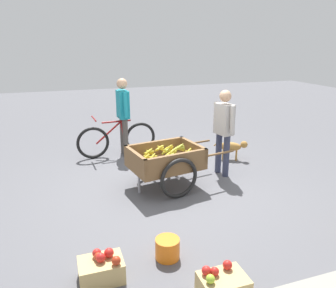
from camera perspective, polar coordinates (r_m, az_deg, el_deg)
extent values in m
plane|color=#56565B|center=(5.38, 0.31, -7.68)|extent=(24.00, 24.00, 0.00)
cube|color=brown|center=(5.26, -0.47, -3.55)|extent=(1.22, 0.98, 0.10)
cube|color=brown|center=(5.00, -5.75, -2.75)|extent=(0.20, 0.80, 0.24)
cube|color=brown|center=(5.45, 4.35, -0.94)|extent=(0.20, 0.80, 0.24)
cube|color=brown|center=(4.90, 1.57, -3.07)|extent=(1.09, 0.25, 0.24)
cube|color=brown|center=(5.52, -2.28, -0.68)|extent=(1.09, 0.25, 0.24)
torus|color=black|center=(4.94, 1.95, -6.04)|extent=(0.64, 0.17, 0.64)
torus|color=black|center=(5.66, -2.57, -2.89)|extent=(0.64, 0.17, 0.64)
cylinder|color=#9E9EA8|center=(5.29, -0.47, -4.36)|extent=(0.19, 0.87, 0.04)
cylinder|color=brown|center=(5.37, 9.05, -1.65)|extent=(0.55, 0.13, 0.04)
cylinder|color=brown|center=(5.89, 5.06, 0.26)|extent=(0.55, 0.13, 0.04)
cylinder|color=#9E9EA8|center=(5.16, -5.10, -6.77)|extent=(0.04, 0.04, 0.35)
ellipsoid|color=gold|center=(4.98, 0.67, -2.35)|extent=(0.18, 0.08, 0.15)
ellipsoid|color=gold|center=(4.96, 0.47, -2.30)|extent=(0.18, 0.12, 0.05)
ellipsoid|color=gold|center=(4.94, 0.27, -2.26)|extent=(0.18, 0.06, 0.14)
ellipsoid|color=gold|center=(5.37, -1.18, -0.84)|extent=(0.17, 0.05, 0.15)
ellipsoid|color=gold|center=(5.35, -1.39, -0.79)|extent=(0.18, 0.12, 0.05)
ellipsoid|color=gold|center=(5.33, -1.54, -0.74)|extent=(0.18, 0.06, 0.13)
ellipsoid|color=gold|center=(4.97, 1.26, -3.06)|extent=(0.17, 0.07, 0.15)
ellipsoid|color=gold|center=(4.96, 1.13, -3.00)|extent=(0.19, 0.09, 0.08)
ellipsoid|color=gold|center=(4.95, 1.08, -2.94)|extent=(0.18, 0.13, 0.05)
ellipsoid|color=gold|center=(4.93, 0.98, -2.87)|extent=(0.19, 0.05, 0.11)
ellipsoid|color=gold|center=(4.92, 0.97, -2.80)|extent=(0.18, 0.12, 0.12)
ellipsoid|color=gold|center=(5.31, 2.09, -0.85)|extent=(0.18, 0.13, 0.13)
ellipsoid|color=gold|center=(5.30, 1.96, -0.79)|extent=(0.18, 0.06, 0.05)
ellipsoid|color=gold|center=(5.28, 1.78, -0.75)|extent=(0.17, 0.06, 0.15)
ellipsoid|color=gold|center=(5.23, -3.53, -2.53)|extent=(0.17, 0.08, 0.15)
ellipsoid|color=gold|center=(5.22, -3.73, -2.48)|extent=(0.19, 0.10, 0.05)
ellipsoid|color=gold|center=(5.20, -3.94, -2.44)|extent=(0.18, 0.09, 0.14)
ellipsoid|color=gold|center=(4.99, 0.56, -3.11)|extent=(0.18, 0.11, 0.14)
ellipsoid|color=gold|center=(4.97, 0.46, -3.05)|extent=(0.19, 0.07, 0.09)
ellipsoid|color=gold|center=(4.96, 0.33, -2.99)|extent=(0.19, 0.06, 0.08)
ellipsoid|color=gold|center=(4.94, 0.20, -2.93)|extent=(0.18, 0.09, 0.15)
ellipsoid|color=gold|center=(5.08, -2.47, -2.66)|extent=(0.17, 0.07, 0.15)
ellipsoid|color=gold|center=(5.06, -2.55, -2.60)|extent=(0.18, 0.13, 0.11)
ellipsoid|color=gold|center=(5.05, -2.65, -2.54)|extent=(0.19, 0.10, 0.05)
ellipsoid|color=gold|center=(5.04, -2.72, -2.47)|extent=(0.19, 0.09, 0.09)
ellipsoid|color=gold|center=(5.02, -2.82, -2.40)|extent=(0.17, 0.13, 0.15)
ellipsoid|color=gold|center=(5.22, 0.04, -2.31)|extent=(0.17, 0.14, 0.13)
ellipsoid|color=gold|center=(5.21, 0.01, -2.24)|extent=(0.18, 0.12, 0.11)
ellipsoid|color=gold|center=(5.19, -0.08, -2.17)|extent=(0.18, 0.07, 0.05)
ellipsoid|color=gold|center=(5.18, -0.18, -2.12)|extent=(0.19, 0.11, 0.11)
ellipsoid|color=gold|center=(5.17, -0.24, -2.05)|extent=(0.17, 0.05, 0.14)
ellipsoid|color=gold|center=(5.36, 2.26, -0.82)|extent=(0.18, 0.08, 0.15)
ellipsoid|color=gold|center=(5.35, 2.15, -0.76)|extent=(0.19, 0.06, 0.09)
ellipsoid|color=gold|center=(5.34, 2.10, -0.69)|extent=(0.18, 0.07, 0.05)
ellipsoid|color=gold|center=(5.32, 2.04, -0.62)|extent=(0.19, 0.06, 0.09)
ellipsoid|color=gold|center=(5.31, 1.96, -0.56)|extent=(0.18, 0.05, 0.14)
ellipsoid|color=gold|center=(5.53, 0.28, -0.92)|extent=(0.19, 0.10, 0.13)
ellipsoid|color=gold|center=(5.52, 0.23, -0.86)|extent=(0.19, 0.11, 0.10)
ellipsoid|color=gold|center=(5.51, 0.17, -0.79)|extent=(0.19, 0.10, 0.05)
ellipsoid|color=gold|center=(5.49, 0.08, -0.73)|extent=(0.19, 0.08, 0.11)
ellipsoid|color=gold|center=(5.48, 0.03, -0.66)|extent=(0.18, 0.08, 0.14)
ellipsoid|color=gold|center=(5.49, -0.06, -1.37)|extent=(0.17, 0.11, 0.15)
ellipsoid|color=gold|center=(5.47, -0.26, -1.33)|extent=(0.18, 0.12, 0.05)
ellipsoid|color=gold|center=(5.45, -0.41, -1.28)|extent=(0.18, 0.08, 0.12)
ellipsoid|color=gold|center=(5.36, -3.12, -1.57)|extent=(0.17, 0.07, 0.15)
ellipsoid|color=gold|center=(5.35, -3.27, -1.52)|extent=(0.19, 0.10, 0.07)
ellipsoid|color=gold|center=(5.33, -3.37, -1.46)|extent=(0.19, 0.08, 0.08)
ellipsoid|color=gold|center=(5.32, -3.47, -1.40)|extent=(0.18, 0.09, 0.14)
ellipsoid|color=gold|center=(5.09, 0.97, -1.54)|extent=(0.18, 0.11, 0.13)
ellipsoid|color=gold|center=(5.08, 0.83, -1.48)|extent=(0.18, 0.13, 0.05)
ellipsoid|color=gold|center=(5.06, 0.68, -1.43)|extent=(0.18, 0.11, 0.13)
ellipsoid|color=gold|center=(5.39, 3.81, -1.56)|extent=(0.18, 0.05, 0.13)
ellipsoid|color=gold|center=(5.38, 3.74, -1.50)|extent=(0.18, 0.12, 0.08)
ellipsoid|color=gold|center=(5.36, 3.64, -1.44)|extent=(0.19, 0.05, 0.08)
ellipsoid|color=gold|center=(5.35, 3.56, -1.38)|extent=(0.18, 0.12, 0.14)
cylinder|color=#333851|center=(5.79, 10.16, -2.11)|extent=(0.11, 0.11, 0.75)
cylinder|color=#333851|center=(5.95, 8.85, -1.49)|extent=(0.11, 0.11, 0.75)
cube|color=#B7B2AD|center=(5.69, 9.82, 4.31)|extent=(0.26, 0.37, 0.53)
sphere|color=tan|center=(5.61, 10.03, 8.26)|extent=(0.20, 0.20, 0.20)
cylinder|color=#B7B2AD|center=(5.52, 11.24, 4.10)|extent=(0.08, 0.12, 0.48)
cylinder|color=#B7B2AD|center=(5.85, 8.51, 5.01)|extent=(0.08, 0.17, 0.49)
torus|color=black|center=(6.75, -13.00, 0.18)|extent=(0.66, 0.10, 0.66)
torus|color=black|center=(6.96, -4.89, 1.11)|extent=(0.66, 0.10, 0.66)
cylinder|color=maroon|center=(6.74, -9.04, 3.91)|extent=(0.60, 0.07, 0.04)
cylinder|color=maroon|center=(6.81, -7.99, 2.58)|extent=(0.10, 0.04, 0.45)
cylinder|color=maroon|center=(6.76, -10.43, 1.90)|extent=(0.53, 0.07, 0.43)
ellipsoid|color=black|center=(6.75, -7.92, 4.77)|extent=(0.20, 0.08, 0.06)
cylinder|color=maroon|center=(6.63, -12.87, 4.35)|extent=(0.06, 0.46, 0.03)
cylinder|color=#4C4742|center=(6.75, -7.45, 1.08)|extent=(0.11, 0.11, 0.79)
cylinder|color=#4C4742|center=(6.96, -7.92, 1.55)|extent=(0.11, 0.11, 0.79)
cube|color=teal|center=(6.70, -7.93, 6.88)|extent=(0.22, 0.35, 0.56)
sphere|color=tan|center=(6.64, -8.08, 10.43)|extent=(0.21, 0.21, 0.21)
cylinder|color=teal|center=(6.48, -7.45, 6.80)|extent=(0.08, 0.14, 0.51)
cylinder|color=teal|center=(6.90, -8.40, 7.42)|extent=(0.08, 0.09, 0.51)
ellipsoid|color=#AD7A38|center=(6.68, 10.84, -0.42)|extent=(0.47, 0.39, 0.18)
sphere|color=#AD7A38|center=(6.66, 13.19, -0.09)|extent=(0.14, 0.14, 0.14)
cylinder|color=#AD7A38|center=(6.68, 8.46, 0.07)|extent=(0.10, 0.08, 0.12)
cylinder|color=#AD7A38|center=(6.78, 11.89, -1.81)|extent=(0.04, 0.04, 0.18)
cylinder|color=#AD7A38|center=(6.68, 11.86, -2.11)|extent=(0.04, 0.04, 0.18)
cylinder|color=#AD7A38|center=(6.79, 9.66, -1.65)|extent=(0.04, 0.04, 0.18)
cylinder|color=#AD7A38|center=(6.69, 9.60, -1.95)|extent=(0.04, 0.04, 0.18)
cylinder|color=orange|center=(3.77, -0.10, -17.83)|extent=(0.27, 0.27, 0.23)
cube|color=tan|center=(3.55, -11.62, -20.84)|extent=(0.44, 0.32, 0.22)
sphere|color=red|center=(3.52, -12.37, -18.17)|extent=(0.09, 0.09, 0.09)
sphere|color=#B23319|center=(3.39, -9.07, -19.53)|extent=(0.09, 0.09, 0.09)
sphere|color=red|center=(3.45, -11.73, -18.92)|extent=(0.10, 0.10, 0.10)
sphere|color=#B23319|center=(3.48, -12.13, -18.71)|extent=(0.08, 0.08, 0.08)
sphere|color=red|center=(3.49, -10.31, -18.24)|extent=(0.10, 0.10, 0.10)
cube|color=tan|center=(3.35, 9.63, -23.43)|extent=(0.44, 0.32, 0.22)
sphere|color=red|center=(3.26, 8.18, -21.23)|extent=(0.08, 0.08, 0.08)
sphere|color=red|center=(3.26, 6.75, -21.18)|extent=(0.09, 0.09, 0.09)
sphere|color=red|center=(3.35, 10.38, -20.12)|extent=(0.09, 0.09, 0.09)
sphere|color=#99BF33|center=(3.18, 7.45, -22.41)|extent=(0.08, 0.08, 0.08)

